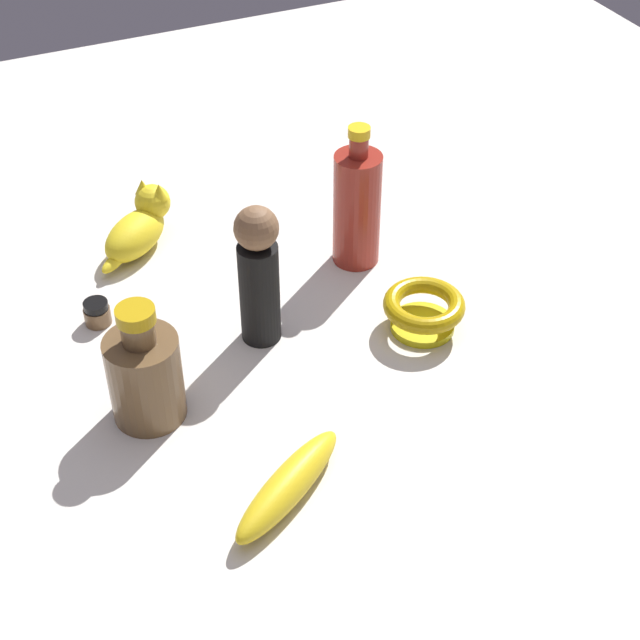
# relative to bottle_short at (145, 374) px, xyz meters

# --- Properties ---
(ground) EXTENTS (2.00, 2.00, 0.00)m
(ground) POSITION_rel_bottle_short_xyz_m (0.23, 0.03, -0.06)
(ground) COLOR silver
(bottle_short) EXTENTS (0.09, 0.09, 0.16)m
(bottle_short) POSITION_rel_bottle_short_xyz_m (0.00, 0.00, 0.00)
(bottle_short) COLOR brown
(bottle_short) RESTS_ON ground
(banana) EXTENTS (0.17, 0.13, 0.04)m
(banana) POSITION_rel_bottle_short_xyz_m (0.10, -0.18, -0.04)
(banana) COLOR yellow
(banana) RESTS_ON ground
(bowl) EXTENTS (0.11, 0.11, 0.05)m
(bowl) POSITION_rel_bottle_short_xyz_m (0.37, 0.00, -0.03)
(bowl) COLOR gold
(bowl) RESTS_ON ground
(bottle_tall) EXTENTS (0.07, 0.07, 0.21)m
(bottle_tall) POSITION_rel_bottle_short_xyz_m (0.35, 0.18, 0.03)
(bottle_tall) COLOR maroon
(bottle_tall) RESTS_ON ground
(nail_polish_jar) EXTENTS (0.03, 0.03, 0.03)m
(nail_polish_jar) POSITION_rel_bottle_short_xyz_m (-0.01, 0.19, -0.05)
(nail_polish_jar) COLOR brown
(nail_polish_jar) RESTS_ON ground
(person_figure_adult) EXTENTS (0.07, 0.07, 0.19)m
(person_figure_adult) POSITION_rel_bottle_short_xyz_m (0.17, 0.07, 0.04)
(person_figure_adult) COLOR black
(person_figure_adult) RESTS_ON ground
(cat_figurine) EXTENTS (0.13, 0.12, 0.09)m
(cat_figurine) POSITION_rel_bottle_short_xyz_m (0.09, 0.33, -0.03)
(cat_figurine) COLOR yellow
(cat_figurine) RESTS_ON ground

